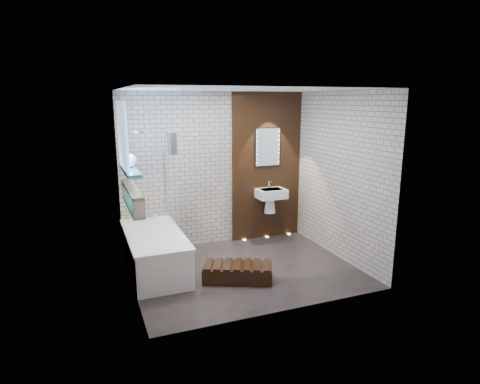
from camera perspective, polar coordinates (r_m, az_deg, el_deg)
name	(u,v)px	position (r m, az deg, el deg)	size (l,w,h in m)	color
ground	(244,269)	(6.16, 0.52, -10.78)	(3.20, 3.20, 0.00)	black
room_shell	(244,184)	(5.76, 0.55, 1.15)	(3.24, 3.20, 2.60)	#A29280
walnut_panel	(267,167)	(7.28, 3.74, 3.58)	(1.30, 0.06, 2.60)	black
clerestory_window	(124,143)	(5.64, -15.89, 6.58)	(0.18, 1.00, 0.94)	#7FADE0
display_niche	(132,198)	(5.56, -14.84, -0.78)	(0.14, 1.30, 0.26)	teal
bathtub	(155,252)	(6.15, -11.85, -8.18)	(0.79, 1.74, 0.70)	white
bath_screen	(170,178)	(6.36, -9.78, 1.88)	(0.01, 0.78, 1.40)	white
towel	(172,143)	(6.04, -9.50, 6.78)	(0.09, 0.24, 0.31)	black
shower_head	(138,132)	(6.26, -14.04, 8.17)	(0.18, 0.18, 0.02)	silver
washbasin	(271,197)	(7.21, 4.34, -0.67)	(0.50, 0.36, 0.58)	white
led_mirror	(268,147)	(7.20, 3.91, 6.28)	(0.50, 0.02, 0.70)	black
walnut_step	(238,273)	(5.79, -0.33, -11.24)	(0.95, 0.42, 0.21)	black
niche_bottles	(137,209)	(5.13, -14.18, -2.35)	(0.06, 0.22, 0.13)	maroon
sill_vases	(129,160)	(5.83, -15.21, 4.27)	(0.19, 0.19, 0.19)	white
floor_uplights	(267,237)	(7.54, 3.83, -6.27)	(0.96, 0.06, 0.01)	#FFD899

